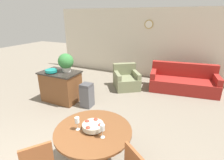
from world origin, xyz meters
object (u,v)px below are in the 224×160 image
couch (183,82)px  teal_bowl (51,71)px  potted_plant (66,62)px  trash_bin (87,95)px  kitchen_island (61,86)px  armchair (126,80)px  fruit_bowl (93,126)px  wine_glass_right (102,128)px  dining_table (94,139)px  wine_glass_left (77,121)px

couch → teal_bowl: bearing=-151.6°
potted_plant → trash_bin: (0.74, -0.13, -0.84)m
kitchen_island → armchair: kitchen_island is taller
trash_bin → potted_plant: bearing=169.8°
potted_plant → kitchen_island: bearing=-142.4°
teal_bowl → fruit_bowl: bearing=-34.7°
wine_glass_right → potted_plant: size_ratio=0.41×
teal_bowl → armchair: (1.55, 1.91, -0.67)m
fruit_bowl → potted_plant: 2.79m
dining_table → trash_bin: 2.19m
wine_glass_right → wine_glass_left: bearing=-180.0°
kitchen_island → trash_bin: bearing=-0.7°
kitchen_island → trash_bin: 0.91m
potted_plant → trash_bin: size_ratio=0.77×
dining_table → wine_glass_left: (-0.22, -0.10, 0.33)m
trash_bin → couch: 3.29m
fruit_bowl → wine_glass_left: wine_glass_left is taller
fruit_bowl → trash_bin: size_ratio=0.48×
dining_table → potted_plant: (-2.02, 1.90, 0.58)m
fruit_bowl → teal_bowl: bearing=145.3°
potted_plant → trash_bin: potted_plant is taller
wine_glass_right → teal_bowl: (-2.54, 1.71, 0.03)m
wine_glass_right → teal_bowl: size_ratio=0.66×
teal_bowl → kitchen_island: bearing=47.9°
wine_glass_left → wine_glass_right: bearing=0.0°
kitchen_island → armchair: (1.41, 1.74, -0.17)m
wine_glass_right → trash_bin: 2.46m
wine_glass_right → armchair: (-0.99, 3.62, -0.65)m
armchair → wine_glass_left: bearing=-116.4°
teal_bowl → trash_bin: (1.05, 0.15, -0.62)m
dining_table → wine_glass_right: bearing=-24.2°
dining_table → wine_glass_right: size_ratio=5.58×
kitchen_island → potted_plant: size_ratio=2.12×
trash_bin → couch: bearing=44.8°
dining_table → wine_glass_right: 0.41m
wine_glass_left → teal_bowl: teal_bowl is taller
fruit_bowl → trash_bin: fruit_bowl is taller
teal_bowl → potted_plant: potted_plant is taller
kitchen_island → dining_table: bearing=-39.3°
fruit_bowl → potted_plant: size_ratio=0.62×
potted_plant → trash_bin: bearing=-10.2°
dining_table → teal_bowl: 2.85m
wine_glass_left → potted_plant: (-1.80, 2.00, 0.25)m
fruit_bowl → trash_bin: (-1.27, 1.76, -0.50)m
dining_table → kitchen_island: bearing=140.7°
couch → armchair: bearing=-170.6°
trash_bin → couch: couch is taller
wine_glass_left → kitchen_island: size_ratio=0.19×
fruit_bowl → wine_glass_right: size_ratio=1.52×
wine_glass_left → kitchen_island: wine_glass_left is taller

